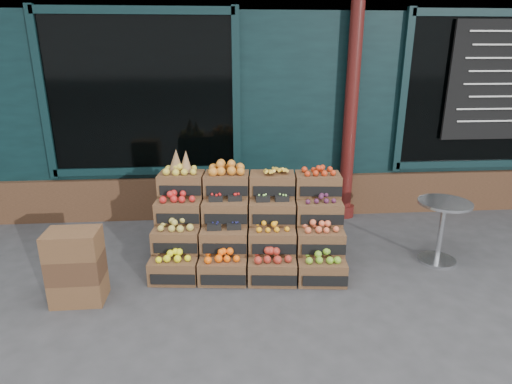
{
  "coord_description": "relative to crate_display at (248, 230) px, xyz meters",
  "views": [
    {
      "loc": [
        -0.55,
        -3.68,
        2.31
      ],
      "look_at": [
        -0.2,
        0.7,
        0.85
      ],
      "focal_mm": 30.0,
      "sensor_mm": 36.0,
      "label": 1
    }
  ],
  "objects": [
    {
      "name": "ground",
      "position": [
        0.29,
        -0.73,
        -0.4
      ],
      "size": [
        60.0,
        60.0,
        0.0
      ],
      "primitive_type": "plane",
      "color": "#363638",
      "rests_on": "ground"
    },
    {
      "name": "shop_facade",
      "position": [
        0.29,
        4.39,
        2.0
      ],
      "size": [
        12.0,
        6.24,
        4.8
      ],
      "color": "black",
      "rests_on": "ground"
    },
    {
      "name": "crate_display",
      "position": [
        0.0,
        0.0,
        0.0
      ],
      "size": [
        2.13,
        1.19,
        1.28
      ],
      "rotation": [
        0.0,
        0.0,
        -0.1
      ],
      "color": "brown",
      "rests_on": "ground"
    },
    {
      "name": "spare_crates",
      "position": [
        -1.68,
        -0.67,
        -0.03
      ],
      "size": [
        0.49,
        0.34,
        0.73
      ],
      "rotation": [
        0.0,
        0.0,
        0.01
      ],
      "color": "brown",
      "rests_on": "ground"
    },
    {
      "name": "bistro_table",
      "position": [
        2.16,
        -0.16,
        0.06
      ],
      "size": [
        0.58,
        0.58,
        0.73
      ],
      "rotation": [
        0.0,
        0.0,
        -0.28
      ],
      "color": "#B0B2B7",
      "rests_on": "ground"
    },
    {
      "name": "shopkeeper",
      "position": [
        -1.56,
        1.96,
        0.52
      ],
      "size": [
        0.79,
        0.66,
        1.84
      ],
      "primitive_type": "imported",
      "rotation": [
        0.0,
        0.0,
        3.53
      ],
      "color": "#1B6034",
      "rests_on": "ground"
    }
  ]
}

